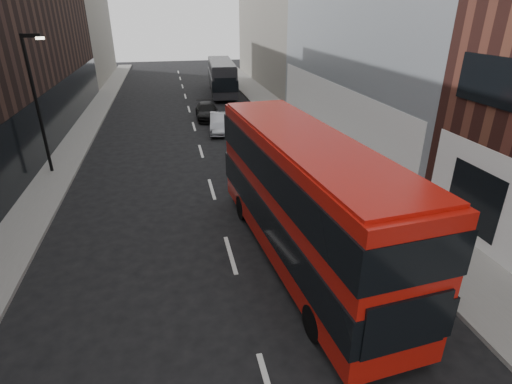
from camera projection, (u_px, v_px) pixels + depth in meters
sidewalk_right at (291, 124)px, 31.14m from camera, size 3.00×80.00×0.15m
sidewalk_left at (81, 136)px, 28.14m from camera, size 2.00×80.00×0.15m
building_left_mid at (25, 27)px, 29.01m from camera, size 5.00×24.00×14.00m
building_left_far at (80, 25)px, 48.76m from camera, size 5.00×20.00×13.00m
street_lamp at (37, 96)px, 20.17m from camera, size 1.06×0.22×7.00m
red_bus at (303, 195)px, 13.31m from camera, size 3.68×11.54×4.59m
grey_bus at (222, 77)px, 41.61m from camera, size 3.19×10.59×3.38m
car_a at (251, 149)px, 23.81m from camera, size 1.90×3.82×1.25m
car_b at (220, 123)px, 29.02m from camera, size 1.97×4.26×1.35m
car_c at (207, 111)px, 32.59m from camera, size 1.82×4.33×1.25m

